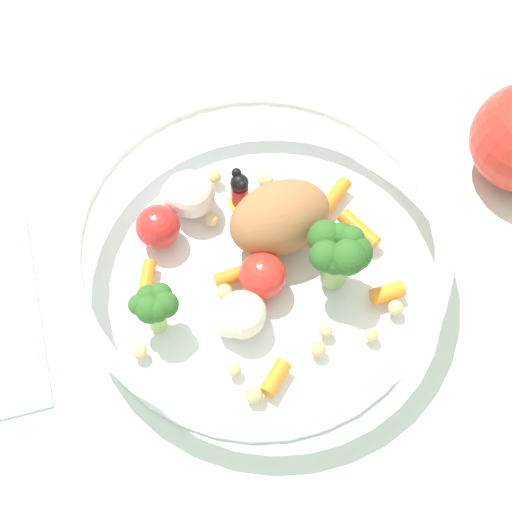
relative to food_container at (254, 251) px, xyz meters
name	(u,v)px	position (x,y,z in m)	size (l,w,h in m)	color
ground_plane	(269,289)	(-0.02, 0.00, -0.03)	(2.40, 2.40, 0.00)	silver
food_container	(254,251)	(0.00, 0.00, 0.00)	(0.25, 0.25, 0.07)	white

